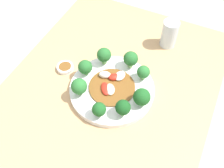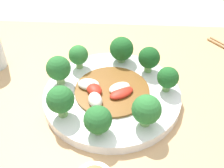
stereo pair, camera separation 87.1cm
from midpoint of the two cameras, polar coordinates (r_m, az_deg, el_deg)
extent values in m
cube|color=tan|center=(0.99, 10.53, -27.31)|extent=(1.05, 0.72, 0.78)
cylinder|color=white|center=(0.63, 18.94, -17.40)|extent=(0.30, 0.30, 0.02)
cylinder|color=#7AAD5B|center=(0.62, 9.61, -11.83)|extent=(0.02, 0.02, 0.01)
sphere|color=#286B2D|center=(0.59, 9.97, -10.74)|extent=(0.05, 0.05, 0.05)
cylinder|color=#7AAD5B|center=(0.58, 9.08, -19.72)|extent=(0.02, 0.02, 0.02)
sphere|color=#2D7533|center=(0.55, 9.51, -18.79)|extent=(0.05, 0.05, 0.05)
cylinder|color=#89B76B|center=(0.64, 29.38, -21.11)|extent=(0.02, 0.02, 0.01)
sphere|color=#1E5B23|center=(0.61, 30.53, -20.27)|extent=(0.06, 0.06, 0.06)
cylinder|color=#70A356|center=(0.58, 17.59, -27.39)|extent=(0.02, 0.02, 0.02)
sphere|color=#1E5B23|center=(0.55, 18.35, -26.89)|extent=(0.05, 0.05, 0.05)
cylinder|color=#7AAD5B|center=(0.65, 15.00, -7.41)|extent=(0.02, 0.02, 0.02)
sphere|color=#286B2D|center=(0.62, 15.61, -5.98)|extent=(0.05, 0.05, 0.05)
cylinder|color=#89B76B|center=(0.67, 23.27, -8.44)|extent=(0.02, 0.02, 0.02)
sphere|color=#286B2D|center=(0.65, 24.17, -7.07)|extent=(0.05, 0.05, 0.05)
cylinder|color=#70A356|center=(0.60, 25.08, -25.71)|extent=(0.02, 0.02, 0.02)
sphere|color=#19511E|center=(0.57, 26.18, -25.06)|extent=(0.05, 0.05, 0.05)
cylinder|color=#7AAD5B|center=(0.67, 27.77, -12.48)|extent=(0.02, 0.02, 0.02)
sphere|color=#2D7533|center=(0.65, 28.69, -11.44)|extent=(0.05, 0.05, 0.05)
cylinder|color=brown|center=(0.62, 19.28, -16.98)|extent=(0.16, 0.16, 0.01)
ellipsoid|color=silver|center=(0.64, 21.15, -12.82)|extent=(0.05, 0.04, 0.02)
ellipsoid|color=red|center=(0.60, 17.35, -17.96)|extent=(0.06, 0.06, 0.01)
ellipsoid|color=silver|center=(0.62, 16.34, -12.82)|extent=(0.04, 0.05, 0.02)
ellipsoid|color=beige|center=(0.61, 19.12, -18.10)|extent=(0.06, 0.05, 0.01)
ellipsoid|color=red|center=(0.63, 19.40, -13.41)|extent=(0.05, 0.05, 0.02)
cylinder|color=silver|center=(0.79, 31.98, 1.88)|extent=(0.06, 0.06, 0.11)
cylinder|color=white|center=(0.64, 1.77, -9.75)|extent=(0.06, 0.06, 0.01)
cylinder|color=brown|center=(0.64, 1.78, -9.51)|extent=(0.05, 0.05, 0.00)
camera|label=1|loc=(0.44, 150.82, -23.03)|focal=42.00mm
camera|label=2|loc=(0.44, -29.18, 23.03)|focal=42.00mm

